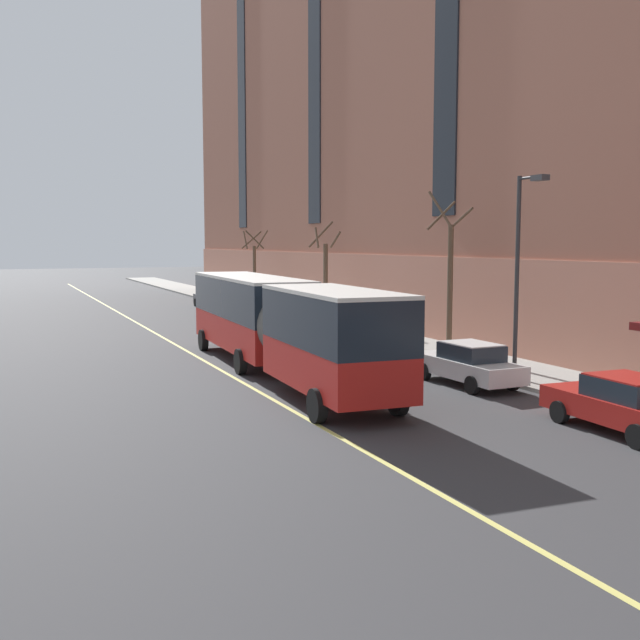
% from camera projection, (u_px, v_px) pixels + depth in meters
% --- Properties ---
extents(ground_plane, '(260.00, 260.00, 0.00)m').
position_uv_depth(ground_plane, '(314.00, 388.00, 26.34)').
color(ground_plane, '#38383A').
extents(sidewalk, '(4.01, 160.00, 0.15)m').
position_uv_depth(sidewalk, '(469.00, 359.00, 32.47)').
color(sidewalk, '#9E9B93').
rests_on(sidewalk, ground).
extents(city_bus, '(3.59, 18.64, 3.67)m').
position_uv_depth(city_bus, '(277.00, 321.00, 28.68)').
color(city_bus, red).
rests_on(city_bus, ground).
extents(parked_car_champagne_0, '(1.99, 4.45, 1.56)m').
position_uv_depth(parked_car_champagne_0, '(236.00, 303.00, 53.14)').
color(parked_car_champagne_0, '#BCAD89').
rests_on(parked_car_champagne_0, ground).
extents(parked_car_white_2, '(2.01, 4.81, 1.56)m').
position_uv_depth(parked_car_white_2, '(468.00, 364.00, 26.79)').
color(parked_car_white_2, silver).
rests_on(parked_car_white_2, ground).
extents(parked_car_white_3, '(2.00, 4.35, 1.56)m').
position_uv_depth(parked_car_white_3, '(330.00, 327.00, 38.26)').
color(parked_car_white_3, silver).
rests_on(parked_car_white_3, ground).
extents(parked_car_red_4, '(2.12, 4.78, 1.56)m').
position_uv_depth(parked_car_red_4, '(624.00, 404.00, 20.11)').
color(parked_car_red_4, '#B21E19').
rests_on(parked_car_red_4, ground).
extents(parked_car_white_5, '(2.10, 4.57, 1.56)m').
position_uv_depth(parked_car_white_5, '(282.00, 315.00, 44.76)').
color(parked_car_white_5, silver).
rests_on(parked_car_white_5, ground).
extents(parked_car_darkgray_6, '(1.99, 4.36, 1.56)m').
position_uv_depth(parked_car_darkgray_6, '(211.00, 297.00, 58.96)').
color(parked_car_darkgray_6, '#4C4C51').
rests_on(parked_car_darkgray_6, ground).
extents(street_tree_mid_block, '(1.78, 1.75, 7.20)m').
position_uv_depth(street_tree_mid_block, '(449.00, 277.00, 33.10)').
color(street_tree_mid_block, brown).
rests_on(street_tree_mid_block, sidewalk).
extents(street_tree_far_uptown, '(1.64, 1.55, 6.27)m').
position_uv_depth(street_tree_far_uptown, '(325.00, 275.00, 45.62)').
color(street_tree_far_uptown, brown).
rests_on(street_tree_far_uptown, sidewalk).
extents(street_tree_far_downtown, '(1.87, 1.87, 5.89)m').
position_uv_depth(street_tree_far_downtown, '(254.00, 267.00, 58.00)').
color(street_tree_far_downtown, brown).
rests_on(street_tree_far_downtown, sidewalk).
extents(street_lamp, '(0.36, 1.48, 7.33)m').
position_uv_depth(street_lamp, '(521.00, 257.00, 26.79)').
color(street_lamp, '#2D2D30').
rests_on(street_lamp, sidewalk).
extents(fire_hydrant, '(0.42, 0.24, 0.72)m').
position_uv_depth(fire_hydrant, '(453.00, 355.00, 30.91)').
color(fire_hydrant, red).
rests_on(fire_hydrant, sidewalk).
extents(lane_centerline, '(0.16, 140.00, 0.01)m').
position_uv_depth(lane_centerline, '(235.00, 378.00, 28.28)').
color(lane_centerline, '#E0D66B').
rests_on(lane_centerline, ground).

